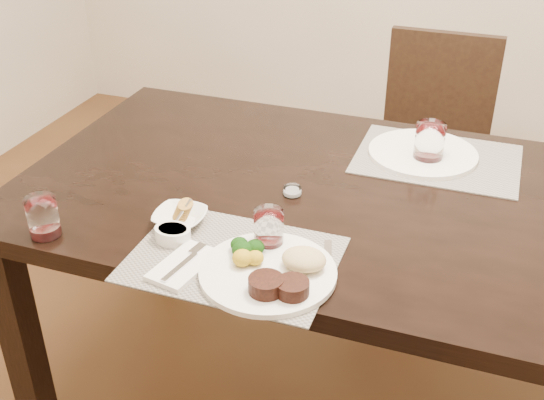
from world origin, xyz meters
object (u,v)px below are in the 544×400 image
(far_plate, at_px, (423,153))
(cracker_bowl, at_px, (180,217))
(chair_far, at_px, (432,140))
(wine_glass_near, at_px, (269,231))
(steak_knife, at_px, (318,276))
(dinner_plate, at_px, (274,271))

(far_plate, bearing_deg, cracker_bowl, -131.25)
(chair_far, distance_m, cracker_bowl, 1.34)
(cracker_bowl, relative_size, far_plate, 0.42)
(chair_far, relative_size, wine_glass_near, 9.46)
(steak_knife, height_order, wine_glass_near, wine_glass_near)
(steak_knife, relative_size, wine_glass_near, 2.32)
(chair_far, xyz_separation_m, dinner_plate, (-0.17, -1.35, 0.27))
(cracker_bowl, xyz_separation_m, wine_glass_near, (0.24, -0.02, 0.03))
(cracker_bowl, bearing_deg, dinner_plate, -24.12)
(dinner_plate, xyz_separation_m, cracker_bowl, (-0.29, 0.13, 0.00))
(wine_glass_near, relative_size, far_plate, 0.30)
(steak_knife, relative_size, cracker_bowl, 1.67)
(far_plate, bearing_deg, steak_knife, -100.31)
(steak_knife, distance_m, wine_glass_near, 0.17)
(chair_far, xyz_separation_m, wine_glass_near, (-0.22, -1.25, 0.29))
(dinner_plate, bearing_deg, steak_knife, 23.60)
(far_plate, bearing_deg, chair_far, 93.37)
(dinner_plate, height_order, wine_glass_near, wine_glass_near)
(cracker_bowl, height_order, wine_glass_near, wine_glass_near)
(cracker_bowl, bearing_deg, wine_glass_near, -5.05)
(cracker_bowl, bearing_deg, chair_far, 69.37)
(wine_glass_near, bearing_deg, chair_far, 79.80)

